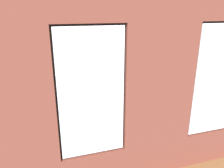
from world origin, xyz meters
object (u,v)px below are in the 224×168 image
candle_jar (97,93)px  remote_gray (90,93)px  potted_plant_between_couches (202,101)px  tv_flatscreen (14,93)px  media_console (18,119)px  potted_plant_beside_window_right (63,138)px  cup_ceramic (83,96)px  remote_black (108,91)px  coffee_table (97,96)px  couch_left (188,100)px  couch_by_window (146,136)px  papasan_chair (99,80)px  potted_plant_foreground_right (32,77)px  table_plant_small (102,92)px

candle_jar → remote_gray: candle_jar is taller
potted_plant_between_couches → tv_flatscreen: bearing=-23.1°
media_console → potted_plant_beside_window_right: size_ratio=0.97×
cup_ceramic → remote_black: 0.90m
candle_jar → media_console: (2.20, 0.67, -0.19)m
cup_ceramic → remote_black: (-0.85, -0.29, -0.03)m
coffee_table → media_console: bearing=16.9°
couch_left → remote_gray: bearing=-118.5°
potted_plant_between_couches → couch_left: bearing=-116.6°
couch_by_window → media_console: bearing=-33.3°
couch_left → potted_plant_between_couches: size_ratio=1.26×
remote_gray → tv_flatscreen: 2.22m
coffee_table → potted_plant_beside_window_right: 2.83m
candle_jar → potted_plant_beside_window_right: bearing=63.7°
candle_jar → remote_gray: bearing=-31.0°
papasan_chair → potted_plant_between_couches: bearing=111.3°
potted_plant_foreground_right → remote_gray: bearing=139.4°
table_plant_small → potted_plant_beside_window_right: (1.36, 2.39, 0.14)m
remote_black → remote_gray: (0.59, 0.04, 0.00)m
candle_jar → potted_plant_foreground_right: 2.48m
candle_jar → remote_black: (-0.41, -0.16, -0.04)m
cup_ceramic → potted_plant_between_couches: bearing=135.2°
table_plant_small → remote_gray: 0.40m
couch_by_window → remote_black: bearing=-88.6°
candle_jar → table_plant_small: size_ratio=0.54×
couch_left → cup_ceramic: 3.06m
couch_by_window → table_plant_small: couch_by_window is taller
couch_by_window → tv_flatscreen: size_ratio=1.63×
couch_left → remote_black: bearing=-125.2°
remote_black → media_console: 2.74m
couch_left → couch_by_window: bearing=-60.5°
remote_black → potted_plant_foreground_right: bearing=86.7°
couch_by_window → remote_gray: (0.66, -2.53, 0.10)m
media_console → potted_plant_beside_window_right: bearing=117.2°
coffee_table → papasan_chair: papasan_chair is taller
coffee_table → media_console: (2.20, 0.67, -0.09)m
coffee_table → potted_plant_foreground_right: size_ratio=1.38×
remote_gray → potted_plant_beside_window_right: 2.85m
cup_ceramic → couch_by_window: bearing=111.8°
coffee_table → media_console: 2.30m
candle_jar → potted_plant_beside_window_right: 2.82m
remote_gray → media_console: bearing=136.4°
coffee_table → remote_gray: 0.22m
media_console → candle_jar: bearing=-163.1°
couch_left → potted_plant_beside_window_right: size_ratio=1.77×
coffee_table → candle_jar: size_ratio=14.25×
couch_by_window → remote_black: 2.58m
cup_ceramic → potted_plant_between_couches: 3.22m
papasan_chair → table_plant_small: bearing=79.4°
remote_black → tv_flatscreen: tv_flatscreen is taller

